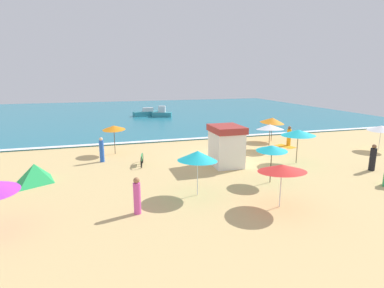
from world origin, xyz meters
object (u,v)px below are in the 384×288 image
at_px(beach_umbrella_8, 270,127).
at_px(beachgoer_2, 137,196).
at_px(small_boat_0, 148,113).
at_px(beach_umbrella_2, 272,148).
at_px(lifeguard_cabana, 226,145).
at_px(beach_umbrella_1, 114,128).
at_px(beach_umbrella_4, 282,168).
at_px(parked_bicycle, 142,159).
at_px(beachgoer_4, 289,136).
at_px(beach_umbrella_0, 272,120).
at_px(beach_umbrella_3, 198,156).
at_px(beachgoer_5, 102,150).
at_px(beach_umbrella_7, 298,133).
at_px(beachgoer_0, 230,148).
at_px(small_boat_1, 162,113).
at_px(beach_umbrella_5, 381,128).
at_px(beachgoer_6, 373,158).
at_px(beach_tent, 35,173).

xyz_separation_m(beach_umbrella_8, beachgoer_2, (-11.60, -8.75, -1.06)).
bearing_deg(small_boat_0, beach_umbrella_8, -74.85).
xyz_separation_m(beach_umbrella_2, beachgoer_2, (-7.64, -1.88, -1.18)).
relative_size(lifeguard_cabana, beach_umbrella_1, 1.18).
xyz_separation_m(beach_umbrella_4, small_boat_0, (-0.94, 32.89, -1.35)).
relative_size(parked_bicycle, beachgoer_4, 1.07).
relative_size(beachgoer_2, beachgoer_4, 0.99).
bearing_deg(beach_umbrella_0, beach_umbrella_3, -135.10).
distance_m(beachgoer_5, small_boat_0, 23.73).
bearing_deg(beachgoer_2, beach_umbrella_1, 91.94).
xyz_separation_m(beach_umbrella_0, small_boat_0, (-8.14, 20.10, -1.40)).
xyz_separation_m(lifeguard_cabana, beachgoer_2, (-6.55, -5.68, -0.57)).
distance_m(beach_umbrella_7, beachgoer_2, 12.46).
relative_size(beach_umbrella_3, beachgoer_2, 1.71).
xyz_separation_m(beachgoer_0, small_boat_1, (-1.00, 21.52, 0.20)).
bearing_deg(beachgoer_5, beach_umbrella_3, -59.65).
relative_size(beach_umbrella_7, beachgoer_5, 1.64).
distance_m(beach_umbrella_2, beach_umbrella_7, 4.78).
xyz_separation_m(beach_umbrella_5, beachgoer_5, (-21.35, 2.86, -0.97)).
bearing_deg(beach_umbrella_8, beach_umbrella_7, -92.79).
relative_size(beach_umbrella_1, beachgoer_2, 1.36).
bearing_deg(beachgoer_2, small_boat_1, 76.69).
height_order(beach_umbrella_3, beachgoer_4, beach_umbrella_3).
height_order(beach_umbrella_3, beach_umbrella_7, same).
xyz_separation_m(beach_umbrella_7, beachgoer_5, (-12.76, 4.14, -1.30)).
relative_size(beach_umbrella_1, beachgoer_4, 1.35).
xyz_separation_m(beachgoer_2, beachgoer_4, (14.01, 9.62, 0.00)).
xyz_separation_m(beachgoer_6, small_boat_1, (-7.81, 28.23, -0.21)).
xyz_separation_m(beachgoer_0, small_boat_0, (-2.76, 23.03, 0.13)).
bearing_deg(beach_umbrella_0, beach_umbrella_2, -121.14).
height_order(beachgoer_0, small_boat_1, small_boat_1).
relative_size(beach_umbrella_0, beachgoer_6, 1.79).
bearing_deg(beachgoer_2, parked_bicycle, 80.80).
distance_m(beach_umbrella_8, beach_tent, 16.94).
height_order(beach_umbrella_0, beachgoer_6, beach_umbrella_0).
relative_size(lifeguard_cabana, beach_umbrella_4, 1.07).
bearing_deg(beach_umbrella_8, beachgoer_6, -63.58).
height_order(beach_umbrella_1, beach_umbrella_2, beach_umbrella_1).
bearing_deg(small_boat_0, beach_umbrella_0, -67.94).
bearing_deg(beach_umbrella_4, beachgoer_4, 54.56).
bearing_deg(beach_umbrella_0, lifeguard_cabana, -139.57).
bearing_deg(beach_umbrella_1, beach_umbrella_2, -48.49).
bearing_deg(beach_umbrella_8, parked_bicycle, -172.52).
distance_m(beachgoer_2, beachgoer_5, 9.06).
relative_size(beachgoer_2, small_boat_1, 0.56).
distance_m(beach_umbrella_8, small_boat_1, 21.96).
relative_size(lifeguard_cabana, beachgoer_6, 1.58).
distance_m(beach_umbrella_2, beachgoer_5, 11.50).
relative_size(beach_umbrella_5, beachgoer_2, 1.63).
height_order(beachgoer_4, beachgoer_5, beachgoer_5).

